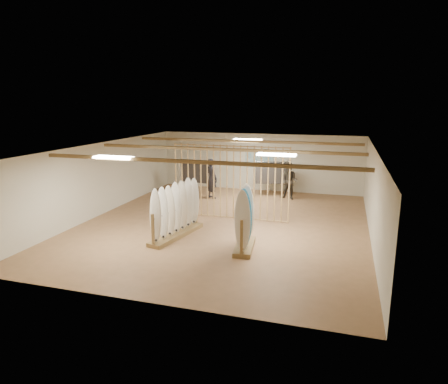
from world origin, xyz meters
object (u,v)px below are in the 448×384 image
(clothing_rack_a, at_px, (196,172))
(shopper_a, at_px, (212,176))
(rack_right, at_px, (245,229))
(shopper_b, at_px, (289,179))
(rack_left, at_px, (176,218))
(clothing_rack_b, at_px, (271,173))

(clothing_rack_a, xyz_separation_m, shopper_a, (0.99, -0.58, -0.01))
(rack_right, relative_size, shopper_b, 0.99)
(rack_left, bearing_deg, clothing_rack_a, 115.68)
(shopper_a, distance_m, shopper_b, 3.50)
(clothing_rack_a, bearing_deg, shopper_a, -24.01)
(shopper_a, bearing_deg, shopper_b, -131.24)
(rack_right, distance_m, clothing_rack_b, 7.13)
(rack_right, height_order, shopper_b, shopper_b)
(rack_right, xyz_separation_m, clothing_rack_a, (-3.99, 6.42, 0.41))
(clothing_rack_b, xyz_separation_m, shopper_b, (0.90, -0.46, -0.13))
(rack_right, distance_m, shopper_b, 6.66)
(rack_left, bearing_deg, clothing_rack_b, 84.80)
(rack_left, bearing_deg, shopper_b, 76.44)
(rack_right, height_order, clothing_rack_a, rack_right)
(clothing_rack_b, relative_size, shopper_b, 0.88)
(rack_right, distance_m, clothing_rack_a, 7.57)
(clothing_rack_a, bearing_deg, rack_right, -51.73)
(clothing_rack_a, distance_m, shopper_b, 4.40)
(clothing_rack_a, height_order, shopper_a, shopper_a)
(shopper_a, height_order, shopper_b, shopper_a)
(rack_right, bearing_deg, shopper_b, 79.34)
(rack_left, distance_m, clothing_rack_a, 6.19)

